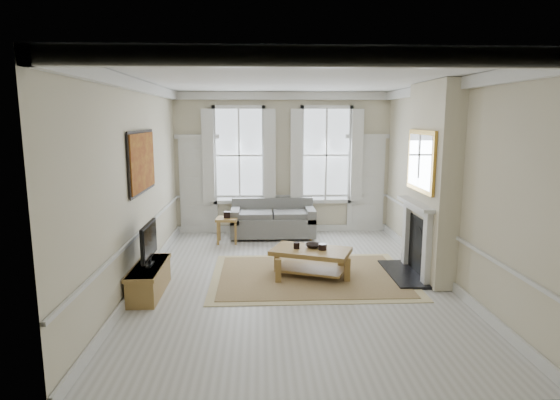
{
  "coord_description": "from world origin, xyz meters",
  "views": [
    {
      "loc": [
        -0.57,
        -7.73,
        2.77
      ],
      "look_at": [
        -0.18,
        0.99,
        1.25
      ],
      "focal_mm": 30.0,
      "sensor_mm": 36.0,
      "label": 1
    }
  ],
  "objects_px": {
    "coffee_table": "(311,254)",
    "sofa": "(273,221)",
    "tv_stand": "(149,280)",
    "side_table": "(227,223)"
  },
  "relations": [
    {
      "from": "sofa",
      "to": "side_table",
      "type": "height_order",
      "value": "sofa"
    },
    {
      "from": "sofa",
      "to": "side_table",
      "type": "xyz_separation_m",
      "value": [
        -1.04,
        -0.52,
        0.1
      ]
    },
    {
      "from": "sofa",
      "to": "tv_stand",
      "type": "bearing_deg",
      "value": -119.94
    },
    {
      "from": "sofa",
      "to": "side_table",
      "type": "distance_m",
      "value": 1.17
    },
    {
      "from": "tv_stand",
      "to": "side_table",
      "type": "bearing_deg",
      "value": 71.46
    },
    {
      "from": "coffee_table",
      "to": "sofa",
      "type": "bearing_deg",
      "value": 123.16
    },
    {
      "from": "sofa",
      "to": "coffee_table",
      "type": "distance_m",
      "value": 2.96
    },
    {
      "from": "side_table",
      "to": "coffee_table",
      "type": "relative_size",
      "value": 0.37
    },
    {
      "from": "tv_stand",
      "to": "coffee_table",
      "type": "bearing_deg",
      "value": 14.89
    },
    {
      "from": "tv_stand",
      "to": "sofa",
      "type": "bearing_deg",
      "value": 60.06
    }
  ]
}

